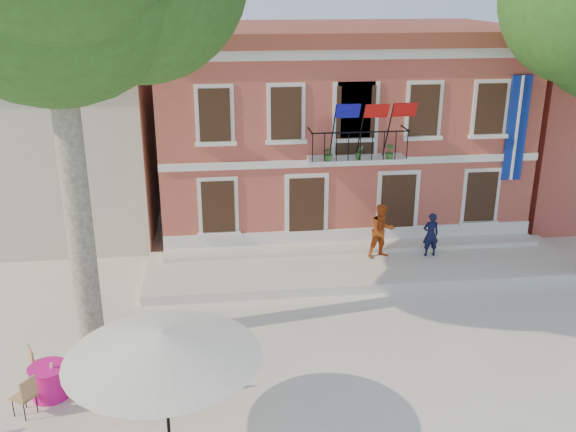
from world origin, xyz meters
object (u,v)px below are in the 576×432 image
Objects in this scene: cafe_table_1 at (150,384)px; pedestrian_navy at (431,235)px; cafe_table_0 at (49,380)px; pedestrian_orange at (382,231)px; patio_umbrella at (162,345)px.

pedestrian_navy is at bearing 37.06° from cafe_table_1.
cafe_table_1 is (2.28, -0.42, -0.01)m from cafe_table_0.
cafe_table_0 is at bearing -159.30° from pedestrian_orange.
patio_umbrella is 4.19m from cafe_table_0.
patio_umbrella is at bearing 42.86° from pedestrian_navy.
cafe_table_1 is at bearing 106.19° from patio_umbrella.
patio_umbrella is 2.01× the size of cafe_table_0.
pedestrian_orange is 11.30m from cafe_table_0.
pedestrian_navy reaches higher than cafe_table_1.
pedestrian_orange is at bearing 52.53° from patio_umbrella.
pedestrian_orange is at bearing 33.76° from cafe_table_0.
pedestrian_navy is at bearing 45.88° from patio_umbrella.
patio_umbrella reaches higher than pedestrian_orange.
patio_umbrella reaches higher than cafe_table_0.
pedestrian_navy is at bearing 29.28° from cafe_table_0.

